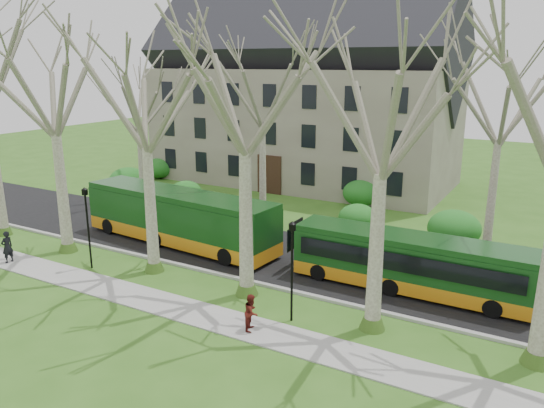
{
  "coord_description": "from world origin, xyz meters",
  "views": [
    {
      "loc": [
        15.39,
        -19.13,
        10.62
      ],
      "look_at": [
        2.77,
        3.0,
        3.75
      ],
      "focal_mm": 35.0,
      "sensor_mm": 36.0,
      "label": 1
    }
  ],
  "objects_px": {
    "pedestrian_a": "(7,247)",
    "pedestrian_b": "(252,312)",
    "bus_lead": "(179,217)",
    "bus_follow": "(410,262)"
  },
  "relations": [
    {
      "from": "pedestrian_a",
      "to": "bus_lead",
      "type": "bearing_deg",
      "value": 140.27
    },
    {
      "from": "bus_follow",
      "to": "pedestrian_b",
      "type": "relative_size",
      "value": 7.27
    },
    {
      "from": "pedestrian_a",
      "to": "pedestrian_b",
      "type": "bearing_deg",
      "value": 91.38
    },
    {
      "from": "bus_lead",
      "to": "pedestrian_a",
      "type": "height_order",
      "value": "bus_lead"
    },
    {
      "from": "bus_lead",
      "to": "bus_follow",
      "type": "bearing_deg",
      "value": 5.21
    },
    {
      "from": "bus_follow",
      "to": "pedestrian_a",
      "type": "relative_size",
      "value": 6.31
    },
    {
      "from": "bus_follow",
      "to": "pedestrian_a",
      "type": "height_order",
      "value": "bus_follow"
    },
    {
      "from": "bus_lead",
      "to": "pedestrian_a",
      "type": "bearing_deg",
      "value": -125.58
    },
    {
      "from": "bus_lead",
      "to": "bus_follow",
      "type": "distance_m",
      "value": 13.83
    },
    {
      "from": "bus_lead",
      "to": "pedestrian_b",
      "type": "height_order",
      "value": "bus_lead"
    }
  ]
}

